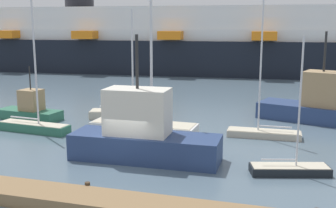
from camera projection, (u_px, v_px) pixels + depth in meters
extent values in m
plane|color=slate|center=(126.00, 164.00, 23.08)|extent=(600.00, 600.00, 0.00)
cube|color=olive|center=(77.00, 200.00, 17.73)|extent=(24.34, 1.88, 0.57)
cylinder|color=#423323|center=(88.00, 190.00, 18.69)|extent=(0.24, 0.24, 0.68)
cube|color=#2D6B51|center=(34.00, 128.00, 29.93)|extent=(5.61, 1.74, 0.61)
cube|color=beige|center=(34.00, 123.00, 29.87)|extent=(5.38, 1.62, 0.04)
cylinder|color=silver|center=(35.00, 61.00, 28.87)|extent=(0.13, 0.13, 8.94)
cylinder|color=silver|center=(24.00, 118.00, 30.10)|extent=(2.48, 0.33, 0.11)
cube|color=#BCB29E|center=(264.00, 134.00, 28.55)|extent=(4.97, 1.49, 0.44)
cube|color=beige|center=(264.00, 131.00, 28.51)|extent=(4.77, 1.37, 0.04)
cylinder|color=silver|center=(261.00, 64.00, 27.75)|extent=(0.12, 0.12, 9.08)
cylinder|color=silver|center=(275.00, 127.00, 28.27)|extent=(2.22, 0.15, 0.09)
cube|color=#BCB29E|center=(127.00, 114.00, 34.23)|extent=(6.29, 3.10, 0.66)
cube|color=beige|center=(127.00, 110.00, 34.16)|extent=(6.02, 2.91, 0.04)
cylinder|color=silver|center=(132.00, 61.00, 33.38)|extent=(0.15, 0.15, 8.15)
cylinder|color=silver|center=(117.00, 106.00, 34.12)|extent=(2.67, 0.81, 0.12)
cube|color=white|center=(144.00, 129.00, 28.80)|extent=(7.43, 2.40, 0.92)
cube|color=beige|center=(144.00, 123.00, 28.70)|extent=(7.13, 2.22, 0.04)
cylinder|color=silver|center=(151.00, 33.00, 27.37)|extent=(0.18, 0.18, 12.23)
cylinder|color=silver|center=(129.00, 117.00, 28.97)|extent=(3.31, 0.27, 0.14)
cube|color=black|center=(290.00, 170.00, 21.57)|extent=(4.21, 2.24, 0.42)
cube|color=beige|center=(290.00, 166.00, 21.53)|extent=(4.03, 2.11, 0.04)
cylinder|color=silver|center=(300.00, 103.00, 20.90)|extent=(0.10, 0.10, 6.64)
cylinder|color=silver|center=(279.00, 160.00, 21.47)|extent=(1.77, 0.56, 0.08)
cube|color=navy|center=(315.00, 113.00, 33.13)|extent=(9.27, 5.51, 1.31)
cube|color=#A3845B|center=(322.00, 89.00, 32.51)|extent=(3.28, 3.01, 2.71)
cylinder|color=#262626|center=(325.00, 52.00, 31.96)|extent=(0.18, 0.18, 3.07)
cube|color=#2D6B51|center=(30.00, 115.00, 33.86)|extent=(5.52, 2.44, 0.78)
cube|color=#A3845B|center=(31.00, 100.00, 33.52)|extent=(1.76, 1.60, 1.68)
cylinder|color=#262626|center=(30.00, 78.00, 33.19)|extent=(0.11, 0.11, 1.87)
cube|color=navy|center=(145.00, 147.00, 23.69)|extent=(8.57, 2.78, 1.50)
cube|color=silver|center=(138.00, 111.00, 23.41)|extent=(3.62, 2.05, 2.61)
cylinder|color=#262626|center=(137.00, 62.00, 22.88)|extent=(0.17, 0.17, 2.98)
cube|color=black|center=(179.00, 56.00, 67.11)|extent=(94.58, 19.64, 5.16)
cube|color=white|center=(179.00, 34.00, 66.46)|extent=(86.97, 17.55, 1.69)
cube|color=white|center=(179.00, 23.00, 66.14)|extent=(81.75, 16.49, 1.69)
cube|color=white|center=(180.00, 12.00, 65.82)|extent=(76.54, 15.44, 1.69)
cube|color=orange|center=(7.00, 34.00, 65.36)|extent=(3.55, 2.86, 1.18)
cube|color=orange|center=(85.00, 35.00, 62.63)|extent=(3.55, 2.86, 1.18)
cube|color=orange|center=(171.00, 35.00, 59.90)|extent=(3.55, 2.86, 1.18)
cube|color=orange|center=(264.00, 36.00, 57.17)|extent=(3.55, 2.86, 1.18)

